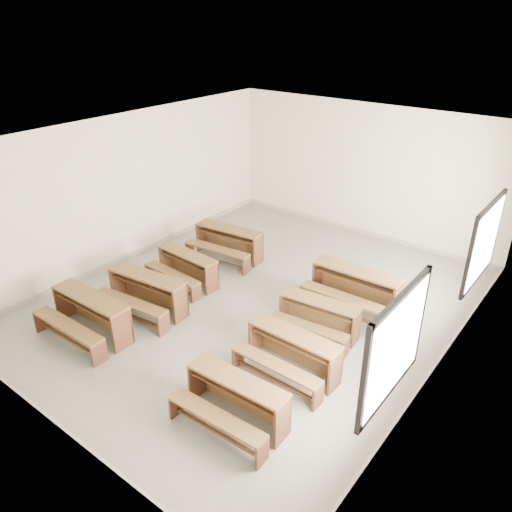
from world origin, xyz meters
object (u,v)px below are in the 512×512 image
Objects in this scene: desk_set_1 at (146,290)px; desk_set_6 at (318,315)px; desk_set_3 at (228,241)px; desk_set_7 at (355,286)px; desk_set_2 at (186,266)px; desk_set_0 at (89,313)px; desk_set_4 at (236,397)px; desk_set_5 at (292,350)px.

desk_set_1 is 1.13× the size of desk_set_6.
desk_set_1 is 1.00× the size of desk_set_3.
desk_set_7 reaches higher than desk_set_3.
desk_set_1 is 1.23m from desk_set_2.
desk_set_2 is 0.89× the size of desk_set_3.
desk_set_6 is at bearing 37.10° from desk_set_0.
desk_set_4 is 0.90× the size of desk_set_7.
desk_set_2 is 0.96× the size of desk_set_5.
desk_set_1 is at bearing 157.89° from desk_set_4.
desk_set_1 is 3.91m from desk_set_7.
desk_set_0 is 0.98× the size of desk_set_1.
desk_set_4 reaches higher than desk_set_2.
desk_set_3 is 1.12× the size of desk_set_6.
desk_set_5 is (3.38, -2.41, -0.02)m from desk_set_3.
desk_set_2 is at bearing -93.73° from desk_set_3.
desk_set_0 is at bearing -106.14° from desk_set_1.
desk_set_1 is 1.09× the size of desk_set_5.
desk_set_3 is at bearing 145.17° from desk_set_5.
desk_set_0 is 0.99× the size of desk_set_3.
desk_set_5 is at bearing -3.03° from desk_set_1.
desk_set_3 is at bearing 95.75° from desk_set_2.
desk_set_5 is at bearing -84.94° from desk_set_6.
desk_set_7 is at bearing 24.89° from desk_set_2.
desk_set_1 is 1.13× the size of desk_set_2.
desk_set_4 is 3.62m from desk_set_7.
desk_set_0 is at bearing 177.46° from desk_set_4.
desk_set_5 reaches higher than desk_set_2.
desk_set_1 is at bearing -141.64° from desk_set_7.
desk_set_5 is at bearing -87.76° from desk_set_7.
desk_set_6 is at bearing 101.89° from desk_set_5.
desk_set_1 reaches higher than desk_set_4.
desk_set_5 reaches higher than desk_set_4.
desk_set_7 reaches higher than desk_set_0.
desk_set_0 reaches higher than desk_set_3.
desk_set_2 is (0.03, 2.33, -0.05)m from desk_set_0.
desk_set_2 is 1.00× the size of desk_set_6.
desk_set_7 is at bearing 47.34° from desk_set_0.
desk_set_0 is at bearing -132.87° from desk_set_7.
desk_set_2 is 4.04m from desk_set_4.
desk_set_6 is (3.12, 2.44, -0.06)m from desk_set_0.
desk_set_2 is at bearing 142.28° from desk_set_4.
desk_set_0 is 0.96× the size of desk_set_7.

